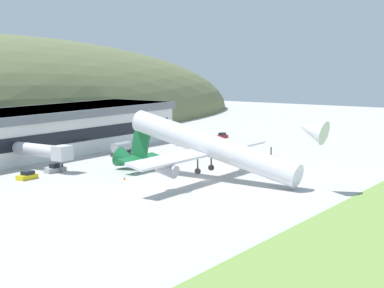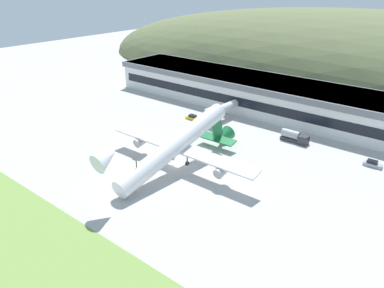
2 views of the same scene
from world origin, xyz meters
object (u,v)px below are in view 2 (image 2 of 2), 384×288
Objects in this scene: terminal_building at (254,91)px; traffic_cone_0 at (231,144)px; cargo_airplane at (178,146)px; service_car_3 at (373,164)px; service_car_0 at (192,117)px; traffic_cone_1 at (184,141)px; jetway_0 at (221,110)px; service_car_1 at (215,122)px; fuel_truck at (294,137)px.

traffic_cone_0 is at bearing -69.89° from terminal_building.
cargo_airplane is 10.47× the size of service_car_3.
terminal_building is 25.05m from service_car_0.
cargo_airplane is at bearing -139.53° from service_car_3.
traffic_cone_0 is 1.00× the size of traffic_cone_1.
traffic_cone_0 is (12.33, -12.85, -3.71)m from jetway_0.
traffic_cone_1 is at bearing -85.91° from jetway_0.
jetway_0 is at bearing 89.25° from service_car_1.
terminal_building is at bearing 68.24° from service_car_0.
terminal_building reaches higher than fuel_truck.
traffic_cone_0 is at bearing -22.94° from service_car_0.
fuel_truck is at bearing 175.42° from service_car_3.
jetway_0 reaches higher than traffic_cone_0.
traffic_cone_1 is at bearing -85.02° from service_car_1.
cargo_airplane is 20.38m from traffic_cone_0.
jetway_0 reaches higher than fuel_truck.
jetway_0 is 19.94m from traffic_cone_1.
fuel_truck reaches higher than service_car_1.
service_car_1 reaches higher than service_car_0.
cargo_airplane is 34.12m from service_car_0.
fuel_truck is at bearing 65.64° from cargo_airplane.
terminal_building is 7.55× the size of jetway_0.
traffic_cone_1 is at bearing -57.90° from service_car_0.
service_car_1 is at bearing 94.98° from traffic_cone_1.
service_car_3 is 0.55× the size of fuel_truck.
traffic_cone_1 is (-23.44, -19.52, -1.22)m from fuel_truck.
fuel_truck is 13.52× the size of traffic_cone_0.
jetway_0 is at bearing 179.94° from fuel_truck.
service_car_0 is 7.00× the size of traffic_cone_1.
jetway_0 is 3.59× the size of service_car_0.
service_car_0 is at bearing 122.10° from traffic_cone_1.
terminal_building reaches higher than traffic_cone_0.
jetway_0 reaches higher than traffic_cone_1.
traffic_cone_0 is (-12.51, -12.83, -1.22)m from fuel_truck.
jetway_0 is 3.19× the size of service_car_1.
cargo_airplane is 11.11× the size of service_car_0.
fuel_truck is (33.11, 4.11, 0.86)m from service_car_0.
fuel_truck is at bearing 39.78° from traffic_cone_1.
service_car_1 is (-10.27, 29.24, -5.36)m from cargo_airplane.
service_car_0 is 0.52× the size of fuel_truck.
service_car_0 is (-9.08, -22.74, -5.30)m from terminal_building.
service_car_1 is 1.06× the size of service_car_3.
service_car_0 is 33.37m from fuel_truck.
cargo_airplane is at bearing -56.69° from service_car_0.
terminal_building is 38.57m from traffic_cone_1.
fuel_truck reaches higher than traffic_cone_0.
cargo_airplane is 47.40m from service_car_3.
cargo_airplane is at bearing -72.42° from jetway_0.
traffic_cone_1 is at bearing -148.51° from traffic_cone_0.
jetway_0 is at bearing 26.58° from service_car_0.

